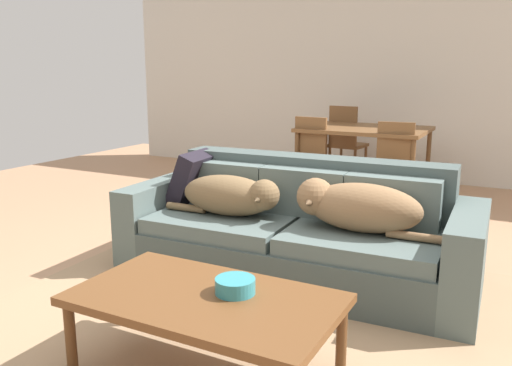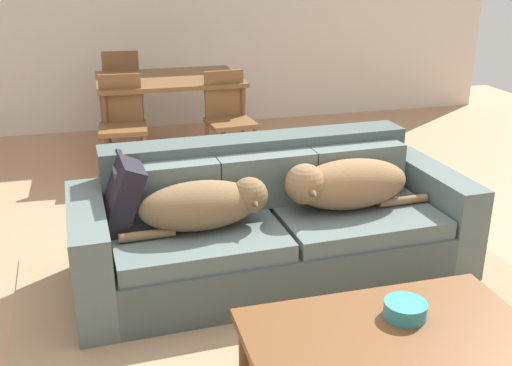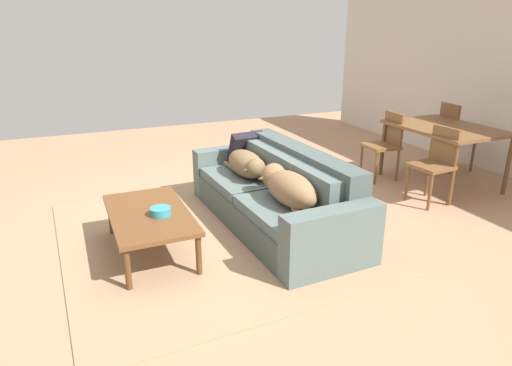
{
  "view_description": "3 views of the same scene",
  "coord_description": "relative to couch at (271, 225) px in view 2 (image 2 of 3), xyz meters",
  "views": [
    {
      "loc": [
        1.54,
        -2.83,
        1.4
      ],
      "look_at": [
        0.0,
        0.11,
        0.68
      ],
      "focal_mm": 36.82,
      "sensor_mm": 36.0,
      "label": 1
    },
    {
      "loc": [
        -0.76,
        -2.87,
        1.85
      ],
      "look_at": [
        0.08,
        0.23,
        0.63
      ],
      "focal_mm": 42.32,
      "sensor_mm": 36.0,
      "label": 2
    },
    {
      "loc": [
        4.08,
        -1.59,
        1.99
      ],
      "look_at": [
        0.35,
        0.04,
        0.54
      ],
      "focal_mm": 31.49,
      "sensor_mm": 36.0,
      "label": 3
    }
  ],
  "objects": [
    {
      "name": "coffee_table",
      "position": [
        0.12,
        -1.33,
        0.06
      ],
      "size": [
        1.2,
        0.67,
        0.41
      ],
      "color": "brown",
      "rests_on": "ground"
    },
    {
      "name": "back_partition",
      "position": [
        -0.21,
        3.66,
        1.04
      ],
      "size": [
        8.0,
        0.12,
        2.7
      ],
      "primitive_type": "cube",
      "color": "beige",
      "rests_on": "ground"
    },
    {
      "name": "dining_chair_far_left",
      "position": [
        -0.68,
        3.09,
        0.23
      ],
      "size": [
        0.44,
        0.44,
        0.96
      ],
      "rotation": [
        0.0,
        0.0,
        3.04
      ],
      "color": "brown",
      "rests_on": "ground"
    },
    {
      "name": "dog_on_right_cushion",
      "position": [
        0.42,
        -0.1,
        0.26
      ],
      "size": [
        0.91,
        0.39,
        0.31
      ],
      "rotation": [
        0.0,
        0.0,
        0.04
      ],
      "color": "olive",
      "rests_on": "couch"
    },
    {
      "name": "bowl_on_coffee_table",
      "position": [
        0.23,
        -1.25,
        0.14
      ],
      "size": [
        0.18,
        0.18,
        0.07
      ],
      "primitive_type": "cylinder",
      "color": "teal",
      "rests_on": "coffee_table"
    },
    {
      "name": "dog_on_left_cushion",
      "position": [
        -0.43,
        -0.16,
        0.25
      ],
      "size": [
        0.84,
        0.34,
        0.28
      ],
      "rotation": [
        0.0,
        0.0,
        0.04
      ],
      "color": "brown",
      "rests_on": "couch"
    },
    {
      "name": "area_rug",
      "position": [
        0.0,
        -0.77,
        -0.3
      ],
      "size": [
        3.08,
        2.81,
        0.01
      ],
      "primitive_type": "cube",
      "rotation": [
        0.0,
        0.0,
        0.04
      ],
      "color": "#A48260",
      "rests_on": "ground"
    },
    {
      "name": "dining_chair_near_left",
      "position": [
        -0.76,
        1.97,
        0.2
      ],
      "size": [
        0.42,
        0.42,
        0.9
      ],
      "rotation": [
        0.0,
        0.0,
        -0.05
      ],
      "color": "brown",
      "rests_on": "ground"
    },
    {
      "name": "throw_pillow_by_left_arm",
      "position": [
        -0.88,
        0.02,
        0.29
      ],
      "size": [
        0.29,
        0.42,
        0.42
      ],
      "primitive_type": "cube",
      "rotation": [
        0.0,
        0.37,
        0.07
      ],
      "color": "black",
      "rests_on": "couch"
    },
    {
      "name": "dining_table",
      "position": [
        -0.28,
        2.5,
        0.4
      ],
      "size": [
        1.34,
        0.99,
        0.77
      ],
      "color": "brown",
      "rests_on": "ground"
    },
    {
      "name": "ground_plane",
      "position": [
        -0.21,
        -0.34,
        -0.31
      ],
      "size": [
        10.0,
        10.0,
        0.0
      ],
      "primitive_type": "plane",
      "color": "tan"
    },
    {
      "name": "dining_chair_near_right",
      "position": [
        0.17,
        1.95,
        0.2
      ],
      "size": [
        0.43,
        0.43,
        0.89
      ],
      "rotation": [
        0.0,
        0.0,
        0.09
      ],
      "color": "brown",
      "rests_on": "ground"
    },
    {
      "name": "couch",
      "position": [
        0.0,
        0.0,
        0.0
      ],
      "size": [
        2.39,
        1.01,
        0.79
      ],
      "rotation": [
        0.0,
        0.0,
        0.04
      ],
      "color": "#43504E",
      "rests_on": "ground"
    }
  ]
}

